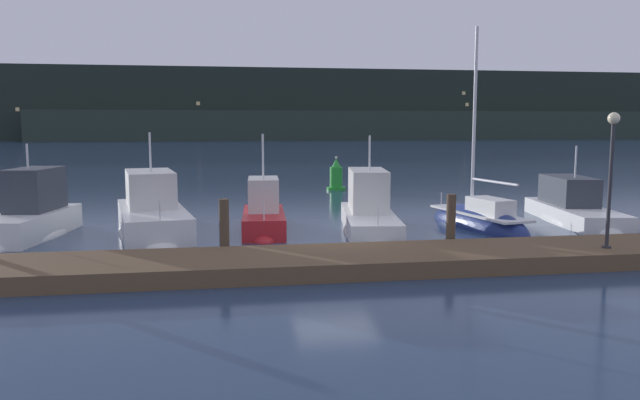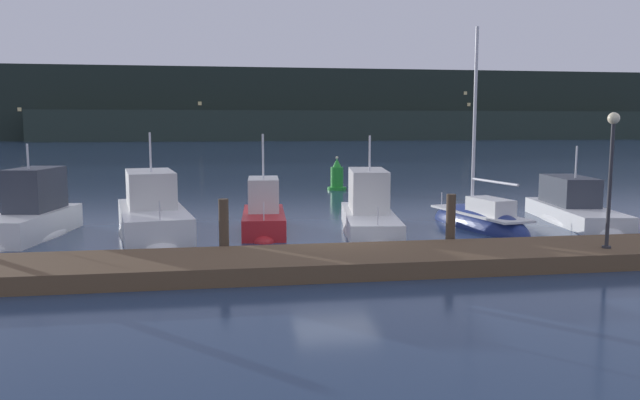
{
  "view_description": "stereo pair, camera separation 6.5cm",
  "coord_description": "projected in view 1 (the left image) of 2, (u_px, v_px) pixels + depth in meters",
  "views": [
    {
      "loc": [
        -3.5,
        -18.35,
        3.85
      ],
      "look_at": [
        0.0,
        2.93,
        1.2
      ],
      "focal_mm": 35.0,
      "sensor_mm": 36.0,
      "label": 1
    },
    {
      "loc": [
        -3.44,
        -18.36,
        3.85
      ],
      "look_at": [
        0.0,
        2.93,
        1.2
      ],
      "focal_mm": 35.0,
      "sensor_mm": 36.0,
      "label": 2
    }
  ],
  "objects": [
    {
      "name": "dock",
      "position": [
        353.0,
        261.0,
        16.56
      ],
      "size": [
        26.86,
        2.8,
        0.45
      ],
      "primitive_type": "cube",
      "color": "brown",
      "rests_on": "ground"
    },
    {
      "name": "ground_plane",
      "position": [
        336.0,
        251.0,
        19.0
      ],
      "size": [
        400.0,
        400.0,
        0.0
      ],
      "primitive_type": "plane",
      "color": "navy"
    },
    {
      "name": "mooring_pile_1",
      "position": [
        224.0,
        230.0,
        17.56
      ],
      "size": [
        0.28,
        0.28,
        1.75
      ],
      "primitive_type": "cylinder",
      "color": "#4C3D2D",
      "rests_on": "ground"
    },
    {
      "name": "mooring_pile_2",
      "position": [
        451.0,
        223.0,
        18.64
      ],
      "size": [
        0.28,
        0.28,
        1.76
      ],
      "primitive_type": "cylinder",
      "color": "#4C3D2D",
      "rests_on": "ground"
    },
    {
      "name": "motorboat_berth_6",
      "position": [
        573.0,
        215.0,
        24.54
      ],
      "size": [
        3.07,
        7.04,
        3.63
      ],
      "color": "white",
      "rests_on": "ground"
    },
    {
      "name": "hillside_backdrop",
      "position": [
        247.0,
        108.0,
        149.51
      ],
      "size": [
        240.0,
        23.0,
        16.7
      ],
      "color": "#1E2823",
      "rests_on": "ground"
    },
    {
      "name": "channel_buoy",
      "position": [
        336.0,
        177.0,
        36.35
      ],
      "size": [
        1.11,
        1.11,
        1.97
      ],
      "color": "green",
      "rests_on": "ground"
    },
    {
      "name": "sailboat_berth_5",
      "position": [
        479.0,
        225.0,
        23.2
      ],
      "size": [
        2.58,
        5.96,
        8.22
      ],
      "color": "navy",
      "rests_on": "ground"
    },
    {
      "name": "motorboat_berth_2",
      "position": [
        152.0,
        220.0,
        22.22
      ],
      "size": [
        3.55,
        7.3,
        4.0
      ],
      "color": "white",
      "rests_on": "ground"
    },
    {
      "name": "motorboat_berth_1",
      "position": [
        31.0,
        223.0,
        21.29
      ],
      "size": [
        2.74,
        5.59,
        3.7
      ],
      "color": "white",
      "rests_on": "ground"
    },
    {
      "name": "dock_lamppost",
      "position": [
        612.0,
        157.0,
        16.84
      ],
      "size": [
        0.32,
        0.32,
        3.7
      ],
      "color": "#2D2D33",
      "rests_on": "dock"
    },
    {
      "name": "motorboat_berth_4",
      "position": [
        369.0,
        219.0,
        22.45
      ],
      "size": [
        2.83,
        6.89,
        3.9
      ],
      "color": "white",
      "rests_on": "ground"
    },
    {
      "name": "motorboat_berth_3",
      "position": [
        264.0,
        222.0,
        22.32
      ],
      "size": [
        1.89,
        4.8,
        4.01
      ],
      "color": "red",
      "rests_on": "ground"
    }
  ]
}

